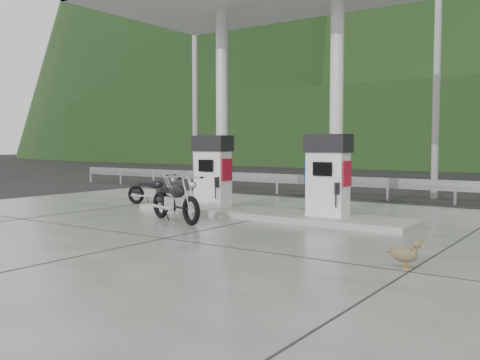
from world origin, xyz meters
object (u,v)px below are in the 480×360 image
Objects in this scene: gas_pump_right at (328,175)px; duck at (404,255)px; motorcycle_left at (153,191)px; motorcycle_right at (175,201)px; gas_pump_left at (213,171)px.

gas_pump_right is 4.34m from duck.
motorcycle_right is (2.77, -2.15, 0.07)m from motorcycle_left.
gas_pump_right is (3.20, 0.00, 0.00)m from gas_pump_left.
motorcycle_right is at bearing -48.57° from motorcycle_left.
motorcycle_right is 5.87m from duck.
motorcycle_right is (0.28, -1.73, -0.60)m from gas_pump_left.
gas_pump_left is 0.94× the size of motorcycle_right.
gas_pump_left reaches higher than motorcycle_left.
gas_pump_left and gas_pump_right have the same top height.
gas_pump_right reaches higher than motorcycle_left.
duck is at bearing -49.75° from gas_pump_right.
gas_pump_left is at bearing 152.49° from duck.
motorcycle_left is (-2.49, 0.42, -0.67)m from gas_pump_left.
gas_pump_left is 1.11× the size of motorcycle_left.
motorcycle_left is 0.85× the size of motorcycle_right.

